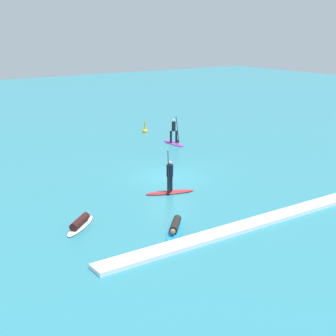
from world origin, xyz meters
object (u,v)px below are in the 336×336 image
Objects in this scene: surfer_on_red_board at (170,184)px; surfer_on_white_board at (80,223)px; surfer_on_purple_board at (174,137)px; surfer_on_blue_board at (175,227)px; marker_buoy at (145,131)px.

surfer_on_white_board is (-5.95, -1.56, -0.34)m from surfer_on_red_board.
surfer_on_white_board is at bearing -46.66° from surfer_on_purple_board.
surfer_on_blue_board is 4.24m from surfer_on_white_board.
surfer_on_red_board is 2.63× the size of marker_buoy.
marker_buoy is at bearing 178.39° from surfer_on_purple_board.
surfer_on_purple_board reaches higher than marker_buoy.
surfer_on_purple_board is at bearing -106.62° from surfer_on_red_board.
marker_buoy reaches higher than surfer_on_blue_board.
surfer_on_purple_board is 4.72m from marker_buoy.
surfer_on_purple_board is 2.52× the size of marker_buoy.
surfer_on_blue_board is 20.87m from marker_buoy.
marker_buoy is at bearing 8.23° from surfer_on_white_board.
surfer_on_blue_board is at bearing -118.53° from marker_buoy.
marker_buoy is (9.97, 18.34, 0.00)m from surfer_on_blue_board.
surfer_on_white_board reaches higher than surfer_on_blue_board.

